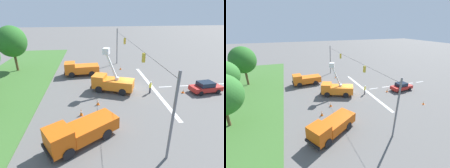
{
  "view_description": "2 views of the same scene",
  "coord_description": "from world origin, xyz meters",
  "views": [
    {
      "loc": [
        -22.66,
        5.49,
        10.69
      ],
      "look_at": [
        -1.9,
        2.9,
        1.71
      ],
      "focal_mm": 28.0,
      "sensor_mm": 36.0,
      "label": 1
    },
    {
      "loc": [
        -24.2,
        10.5,
        12.03
      ],
      "look_at": [
        -0.8,
        2.56,
        2.3
      ],
      "focal_mm": 24.0,
      "sensor_mm": 36.0,
      "label": 2
    }
  ],
  "objects": [
    {
      "name": "traffic_cone_foreground_right",
      "position": [
        -2.27,
        -6.98,
        0.31
      ],
      "size": [
        0.36,
        0.36,
        0.64
      ],
      "color": "orange",
      "rests_on": "ground"
    },
    {
      "name": "traffic_cone_mid_left",
      "position": [
        8.9,
        -0.11,
        0.33
      ],
      "size": [
        0.36,
        0.36,
        0.68
      ],
      "color": "orange",
      "rests_on": "ground"
    },
    {
      "name": "signal_gantry",
      "position": [
        -0.03,
        -0.0,
        4.25
      ],
      "size": [
        26.2,
        0.33,
        7.2
      ],
      "color": "slate",
      "rests_on": "ground"
    },
    {
      "name": "sedan_red",
      "position": [
        -2.43,
        -10.11,
        0.79
      ],
      "size": [
        2.23,
        4.45,
        1.56
      ],
      "color": "red",
      "rests_on": "ground"
    },
    {
      "name": "lane_markings",
      "position": [
        0.0,
        -4.88,
        0.0
      ],
      "size": [
        17.6,
        15.25,
        0.01
      ],
      "color": "silver",
      "rests_on": "ground"
    },
    {
      "name": "traffic_cone_mid_right",
      "position": [
        -4.09,
        4.88,
        0.36
      ],
      "size": [
        0.36,
        0.36,
        0.73
      ],
      "color": "orange",
      "rests_on": "ground"
    },
    {
      "name": "utility_truck_bucket_lift",
      "position": [
        -0.41,
        2.77,
        1.35
      ],
      "size": [
        4.22,
        6.24,
        6.06
      ],
      "color": "orange",
      "rests_on": "ground"
    },
    {
      "name": "utility_truck_support_far",
      "position": [
        6.76,
        7.34,
        1.19
      ],
      "size": [
        2.81,
        6.08,
        2.34
      ],
      "color": "orange",
      "rests_on": "ground"
    },
    {
      "name": "tree_far_east",
      "position": [
        10.44,
        19.17,
        5.44
      ],
      "size": [
        5.46,
        5.01,
        8.17
      ],
      "color": "brown",
      "rests_on": "ground"
    },
    {
      "name": "ground_plane",
      "position": [
        0.0,
        0.0,
        0.0
      ],
      "size": [
        200.0,
        200.0,
        0.0
      ],
      "primitive_type": "plane",
      "color": "#605E5B"
    },
    {
      "name": "road_worker",
      "position": [
        -1.75,
        -2.39,
        1.0
      ],
      "size": [
        0.54,
        0.43,
        1.77
      ],
      "color": "#383842",
      "rests_on": "ground"
    },
    {
      "name": "traffic_cone_foreground_left",
      "position": [
        -6.17,
        6.81,
        0.39
      ],
      "size": [
        0.36,
        0.36,
        0.79
      ],
      "color": "orange",
      "rests_on": "ground"
    },
    {
      "name": "utility_truck_support_near",
      "position": [
        -10.42,
        6.64,
        1.16
      ],
      "size": [
        5.29,
        6.65,
        2.24
      ],
      "color": "#D6560F",
      "rests_on": "ground"
    }
  ]
}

